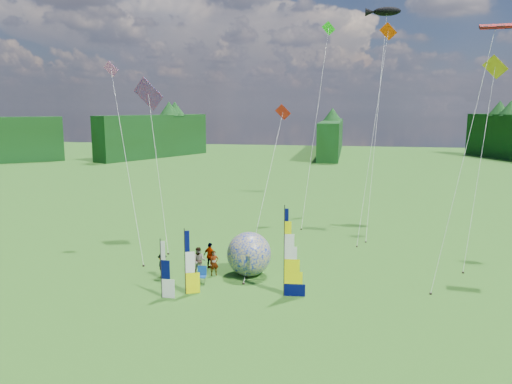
% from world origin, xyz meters
% --- Properties ---
extents(ground, '(220.00, 220.00, 0.00)m').
position_xyz_m(ground, '(0.00, 0.00, 0.00)').
color(ground, '#448221').
rests_on(ground, ground).
extents(treeline_ring, '(210.00, 210.00, 8.00)m').
position_xyz_m(treeline_ring, '(0.00, 0.00, 4.00)').
color(treeline_ring, '#11330E').
rests_on(treeline_ring, ground).
extents(feather_banner_main, '(1.32, 0.21, 4.88)m').
position_xyz_m(feather_banner_main, '(0.78, 2.77, 2.44)').
color(feather_banner_main, '#030843').
rests_on(feather_banner_main, ground).
extents(side_banner_left, '(0.96, 0.49, 3.60)m').
position_xyz_m(side_banner_left, '(-4.57, 2.02, 1.80)').
color(side_banner_left, '#F5F000').
rests_on(side_banner_left, ground).
extents(side_banner_far, '(0.94, 0.13, 3.17)m').
position_xyz_m(side_banner_far, '(-5.68, 1.32, 1.59)').
color(side_banner_far, white).
rests_on(side_banner_far, ground).
extents(bol_inflatable, '(2.79, 2.79, 2.70)m').
position_xyz_m(bol_inflatable, '(-1.76, 5.73, 1.35)').
color(bol_inflatable, '#001AA9').
rests_on(bol_inflatable, ground).
extents(spectator_a, '(0.67, 0.59, 1.55)m').
position_xyz_m(spectator_a, '(-3.86, 5.33, 0.77)').
color(spectator_a, '#66594C').
rests_on(spectator_a, ground).
extents(spectator_b, '(0.86, 0.48, 1.70)m').
position_xyz_m(spectator_b, '(-4.83, 5.37, 0.85)').
color(spectator_b, '#66594C').
rests_on(spectator_b, ground).
extents(spectator_c, '(0.50, 1.01, 1.49)m').
position_xyz_m(spectator_c, '(-6.82, 4.38, 0.75)').
color(spectator_c, '#66594C').
rests_on(spectator_c, ground).
extents(spectator_d, '(1.07, 0.79, 1.69)m').
position_xyz_m(spectator_d, '(-4.45, 6.52, 0.85)').
color(spectator_d, '#66594C').
rests_on(spectator_d, ground).
extents(camp_chair, '(0.63, 0.63, 1.00)m').
position_xyz_m(camp_chair, '(-4.21, 3.78, 0.50)').
color(camp_chair, navy).
rests_on(camp_chair, ground).
extents(kite_whale, '(4.75, 14.78, 20.35)m').
position_xyz_m(kite_whale, '(6.25, 20.56, 10.18)').
color(kite_whale, black).
rests_on(kite_whale, ground).
extents(kite_rainbow_delta, '(9.74, 11.67, 13.41)m').
position_xyz_m(kite_rainbow_delta, '(-9.98, 11.96, 6.70)').
color(kite_rainbow_delta, red).
rests_on(kite_rainbow_delta, ground).
extents(kite_parafoil, '(9.99, 11.60, 16.83)m').
position_xyz_m(kite_parafoil, '(10.63, 7.61, 8.41)').
color(kite_parafoil, red).
rests_on(kite_parafoil, ground).
extents(small_kite_red, '(3.82, 12.48, 10.91)m').
position_xyz_m(small_kite_red, '(-2.24, 16.21, 5.46)').
color(small_kite_red, red).
rests_on(small_kite_red, ground).
extents(small_kite_orange, '(4.93, 11.29, 17.67)m').
position_xyz_m(small_kite_orange, '(5.86, 17.68, 8.83)').
color(small_kite_orange, '#FC4500').
rests_on(small_kite_orange, ground).
extents(small_kite_yellow, '(8.61, 10.91, 14.34)m').
position_xyz_m(small_kite_yellow, '(12.55, 11.95, 7.17)').
color(small_kite_yellow, gold).
rests_on(small_kite_yellow, ground).
extents(small_kite_pink, '(7.49, 8.95, 13.97)m').
position_xyz_m(small_kite_pink, '(-11.24, 9.37, 6.98)').
color(small_kite_pink, '#DA57AF').
rests_on(small_kite_pink, ground).
extents(small_kite_green, '(6.26, 12.82, 18.83)m').
position_xyz_m(small_kite_green, '(0.96, 22.87, 9.42)').
color(small_kite_green, '#19C815').
rests_on(small_kite_green, ground).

